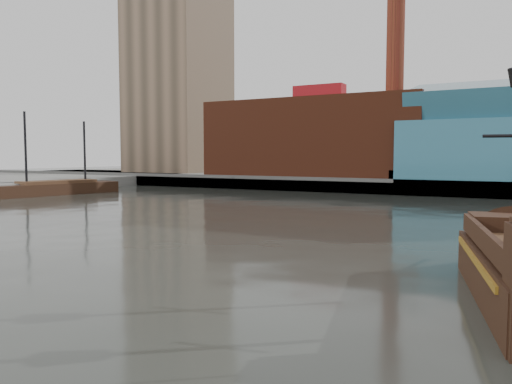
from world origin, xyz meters
The scene contains 6 objects.
ground centered at (0.00, 0.00, 0.00)m, with size 400.00×400.00×0.00m, color #262924.
promenade_far centered at (0.00, 92.00, 1.00)m, with size 220.00×60.00×2.00m, color slate.
seawall centered at (0.00, 62.50, 1.30)m, with size 220.00×1.00×2.60m, color #4C4C49.
pier centered at (-58.00, 30.00, 1.00)m, with size 6.00×40.00×2.00m, color slate.
skyline centered at (5.21, 84.56, 24.55)m, with size 149.00×45.00×62.00m.
docked_vessel centered at (-53.78, 36.45, 0.88)m, with size 8.33×20.93×13.89m.
Camera 1 is at (14.70, -19.40, 6.46)m, focal length 35.00 mm.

